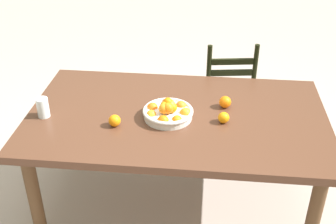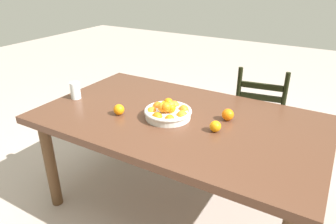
# 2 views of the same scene
# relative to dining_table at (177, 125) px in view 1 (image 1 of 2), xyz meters

# --- Properties ---
(ground_plane) EXTENTS (12.00, 12.00, 0.00)m
(ground_plane) POSITION_rel_dining_table_xyz_m (0.00, 0.00, -0.67)
(ground_plane) COLOR #B0A095
(dining_table) EXTENTS (1.85, 1.08, 0.76)m
(dining_table) POSITION_rel_dining_table_xyz_m (0.00, 0.00, 0.00)
(dining_table) COLOR #503020
(dining_table) RESTS_ON ground
(chair_near_window) EXTENTS (0.46, 0.46, 0.94)m
(chair_near_window) POSITION_rel_dining_table_xyz_m (0.34, 0.83, -0.22)
(chair_near_window) COLOR black
(chair_near_window) RESTS_ON ground
(fruit_bowl) EXTENTS (0.31, 0.31, 0.13)m
(fruit_bowl) POSITION_rel_dining_table_xyz_m (-0.05, -0.05, 0.13)
(fruit_bowl) COLOR silver
(fruit_bowl) RESTS_ON dining_table
(orange_loose_0) EXTENTS (0.07, 0.07, 0.07)m
(orange_loose_0) POSITION_rel_dining_table_xyz_m (-0.36, -0.17, 0.12)
(orange_loose_0) COLOR orange
(orange_loose_0) RESTS_ON dining_table
(orange_loose_1) EXTENTS (0.07, 0.07, 0.07)m
(orange_loose_1) POSITION_rel_dining_table_xyz_m (0.29, -0.07, 0.12)
(orange_loose_1) COLOR orange
(orange_loose_1) RESTS_ON dining_table
(orange_loose_2) EXTENTS (0.08, 0.08, 0.08)m
(orange_loose_2) POSITION_rel_dining_table_xyz_m (0.30, 0.11, 0.12)
(orange_loose_2) COLOR orange
(orange_loose_2) RESTS_ON dining_table
(drinking_glass) EXTENTS (0.07, 0.07, 0.12)m
(drinking_glass) POSITION_rel_dining_table_xyz_m (-0.81, -0.11, 0.15)
(drinking_glass) COLOR silver
(drinking_glass) RESTS_ON dining_table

